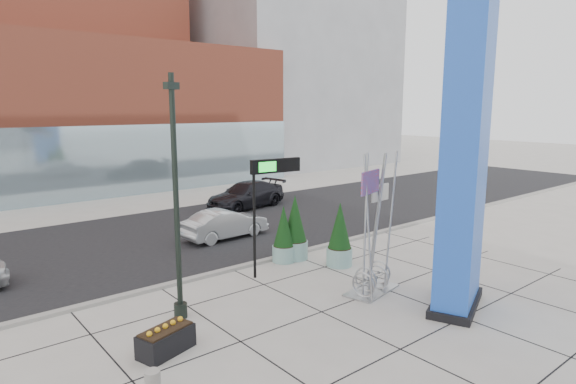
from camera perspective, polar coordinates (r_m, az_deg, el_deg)
ground at (r=15.43m, az=-1.41°, el=-13.82°), size 160.00×160.00×0.00m
street_asphalt at (r=23.68m, az=-16.55°, el=-5.63°), size 80.00×12.00×0.02m
curb_edge at (r=18.50m, az=-9.16°, el=-9.60°), size 80.00×0.30×0.12m
tower_podium at (r=39.35m, az=-25.42°, el=8.03°), size 34.00×10.00×11.00m
tower_glass_front at (r=34.91m, az=-23.10°, el=3.11°), size 34.00×0.60×5.00m
building_grey_parking at (r=55.40m, az=-0.60°, el=12.93°), size 20.00×18.00×18.00m
blue_pylon at (r=15.44m, az=20.21°, el=3.18°), size 3.10×2.24×9.44m
lamp_post at (r=14.35m, az=-13.02°, el=-3.53°), size 0.49×0.39×7.18m
public_art_sculpture at (r=16.71m, az=10.01°, el=-7.47°), size 2.27×1.44×4.78m
overhead_street_sign at (r=17.68m, az=-2.11°, el=1.95°), size 2.07×0.39×4.37m
round_planter_east at (r=19.20m, az=6.14°, el=-5.19°), size 1.03×1.03×2.57m
round_planter_mid at (r=19.60m, az=-0.52°, el=-5.14°), size 0.93×0.93×2.33m
round_planter_west at (r=19.93m, az=0.82°, el=-4.37°), size 1.08×1.08×2.70m
box_planter_north at (r=13.28m, az=-14.27°, el=-16.55°), size 1.59×1.10×0.79m
car_silver_mid at (r=23.30m, az=-7.42°, el=-3.80°), size 4.29×1.70×1.39m
car_dark_east at (r=30.11m, az=-5.00°, el=-0.39°), size 5.81×3.16×1.60m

